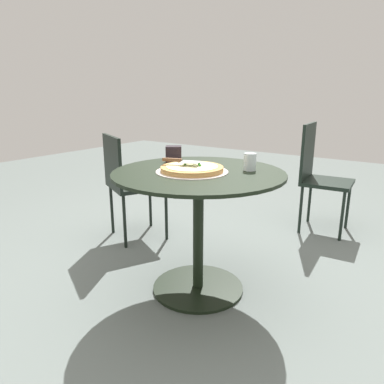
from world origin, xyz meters
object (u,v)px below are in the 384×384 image
(pizza_on_tray, at_px, (192,169))
(pizza_server, at_px, (181,161))
(drinking_cup, at_px, (250,162))
(patio_chair_far, at_px, (128,179))
(napkin_dispenser, at_px, (174,154))
(patio_table, at_px, (198,206))
(patio_chair_near, at_px, (318,171))

(pizza_on_tray, xyz_separation_m, pizza_server, (-0.01, 0.07, 0.04))
(drinking_cup, distance_m, patio_chair_far, 1.15)
(pizza_on_tray, height_order, patio_chair_far, patio_chair_far)
(drinking_cup, xyz_separation_m, napkin_dispenser, (-0.05, 0.49, 0.00))
(patio_table, height_order, patio_chair_far, patio_chair_far)
(pizza_on_tray, height_order, napkin_dispenser, napkin_dispenser)
(pizza_on_tray, relative_size, patio_chair_far, 0.48)
(pizza_server, height_order, drinking_cup, drinking_cup)
(napkin_dispenser, distance_m, patio_chair_far, 0.70)
(pizza_on_tray, distance_m, pizza_server, 0.08)
(patio_table, relative_size, pizza_server, 4.45)
(pizza_on_tray, distance_m, drinking_cup, 0.32)
(napkin_dispenser, bearing_deg, drinking_cup, 149.71)
(patio_chair_far, bearing_deg, pizza_on_tray, -113.00)
(pizza_server, bearing_deg, drinking_cup, -53.54)
(drinking_cup, bearing_deg, napkin_dispenser, 95.84)
(drinking_cup, bearing_deg, patio_table, 130.75)
(patio_table, distance_m, drinking_cup, 0.38)
(patio_chair_far, bearing_deg, pizza_server, -115.51)
(patio_table, bearing_deg, drinking_cup, -49.25)
(pizza_on_tray, height_order, drinking_cup, drinking_cup)
(patio_table, relative_size, patio_chair_near, 1.06)
(patio_table, height_order, patio_chair_near, patio_chair_near)
(pizza_server, bearing_deg, patio_table, -65.82)
(drinking_cup, xyz_separation_m, patio_chair_near, (1.20, -0.05, -0.26))
(pizza_on_tray, bearing_deg, patio_table, -41.36)
(pizza_on_tray, relative_size, pizza_server, 1.85)
(napkin_dispenser, bearing_deg, pizza_on_tray, 110.90)
(patio_chair_far, bearing_deg, patio_table, -110.89)
(patio_table, xyz_separation_m, pizza_server, (-0.04, 0.09, 0.25))
(drinking_cup, distance_m, napkin_dispenser, 0.50)
(patio_chair_near, bearing_deg, pizza_on_tray, 168.25)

